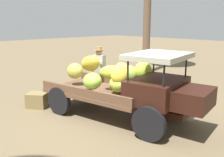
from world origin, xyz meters
The scene contains 4 objects.
ground_plane centered at (0.00, 0.00, 0.00)m, with size 60.00×60.00×0.00m, color brown.
truck centered at (0.46, 0.16, 0.91)m, with size 4.63×2.37×1.83m.
farmer centered at (-1.71, 0.99, 0.99)m, with size 0.55×0.51×1.74m.
wooden_crate centered at (-2.15, -1.12, 0.22)m, with size 0.58×0.49×0.44m, color olive.
Camera 1 is at (4.70, -4.60, 2.56)m, focal length 40.42 mm.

